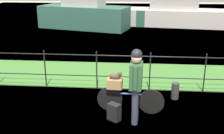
{
  "coord_description": "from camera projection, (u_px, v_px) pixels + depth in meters",
  "views": [
    {
      "loc": [
        1.04,
        -5.1,
        3.12
      ],
      "look_at": [
        0.49,
        1.54,
        0.9
      ],
      "focal_mm": 44.17,
      "sensor_mm": 36.0,
      "label": 1
    }
  ],
  "objects": [
    {
      "name": "ground_plane",
      "position": [
        83.0,
        129.0,
        5.89
      ],
      "size": [
        60.0,
        60.0,
        0.0
      ],
      "primitive_type": "plane",
      "color": "#B2ADA3"
    },
    {
      "name": "grass_strip",
      "position": [
        102.0,
        74.0,
        9.14
      ],
      "size": [
        27.0,
        2.4,
        0.03
      ],
      "primitive_type": "cube",
      "color": "#478438",
      "rests_on": "ground"
    },
    {
      "name": "harbor_water",
      "position": [
        119.0,
        25.0,
        18.16
      ],
      "size": [
        30.0,
        30.0,
        0.0
      ],
      "primitive_type": "plane",
      "color": "#60849E",
      "rests_on": "ground"
    },
    {
      "name": "iron_fence",
      "position": [
        97.0,
        68.0,
        7.78
      ],
      "size": [
        18.04,
        0.04,
        1.12
      ],
      "color": "black",
      "rests_on": "ground"
    },
    {
      "name": "bicycle_main",
      "position": [
        129.0,
        100.0,
        6.53
      ],
      "size": [
        1.59,
        0.21,
        0.6
      ],
      "color": "black",
      "rests_on": "ground"
    },
    {
      "name": "wooden_crate",
      "position": [
        115.0,
        83.0,
        6.46
      ],
      "size": [
        0.37,
        0.31,
        0.23
      ],
      "primitive_type": "cube",
      "rotation": [
        0.0,
        0.0,
        -0.08
      ],
      "color": "#A87F51",
      "rests_on": "bicycle_main"
    },
    {
      "name": "terrier_dog",
      "position": [
        116.0,
        76.0,
        6.39
      ],
      "size": [
        0.32,
        0.16,
        0.18
      ],
      "color": "#4C3D2D",
      "rests_on": "wooden_crate"
    },
    {
      "name": "cyclist_person",
      "position": [
        136.0,
        80.0,
        5.87
      ],
      "size": [
        0.29,
        0.54,
        1.68
      ],
      "color": "#383D51",
      "rests_on": "ground"
    },
    {
      "name": "backpack_on_paving",
      "position": [
        114.0,
        112.0,
        6.19
      ],
      "size": [
        0.33,
        0.31,
        0.4
      ],
      "primitive_type": "cube",
      "rotation": [
        0.0,
        0.0,
        2.54
      ],
      "color": "black",
      "rests_on": "ground"
    },
    {
      "name": "mooring_bollard",
      "position": [
        175.0,
        91.0,
        7.28
      ],
      "size": [
        0.2,
        0.2,
        0.44
      ],
      "primitive_type": "cylinder",
      "color": "#38383D",
      "rests_on": "ground"
    },
    {
      "name": "moored_boat_near",
      "position": [
        84.0,
        14.0,
        16.88
      ],
      "size": [
        5.74,
        3.28,
        3.9
      ],
      "color": "#336656",
      "rests_on": "ground"
    },
    {
      "name": "moored_boat_mid",
      "position": [
        173.0,
        12.0,
        17.76
      ],
      "size": [
        6.9,
        2.93,
        4.0
      ],
      "color": "silver",
      "rests_on": "ground"
    },
    {
      "name": "moored_boat_far",
      "position": [
        173.0,
        11.0,
        17.84
      ],
      "size": [
        4.79,
        2.41,
        4.11
      ],
      "color": "#336656",
      "rests_on": "ground"
    }
  ]
}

